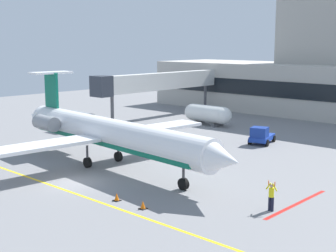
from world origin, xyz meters
TOP-DOWN VIEW (x-y plane):
  - ground at (0.00, -0.00)m, footprint 120.00×120.00m
  - jet_bridge_east at (-18.08, 27.47)m, footprint 2.40×23.53m
  - regional_jet at (-2.15, 5.06)m, footprint 28.90×22.01m
  - pushback_tractor at (2.57, 22.29)m, footprint 2.95×4.11m
  - fuel_tank at (-9.23, 28.02)m, footprint 7.39×2.28m
  - marshaller at (14.41, 4.75)m, footprint 0.83×0.34m
  - safety_cone_alpha at (8.12, -0.60)m, footprint 0.47×0.47m
  - safety_cone_bravo at (-4.48, 13.91)m, footprint 0.47×0.47m
  - safety_cone_charlie at (2.61, 12.36)m, footprint 0.47×0.47m
  - safety_cone_delta at (5.63, -0.68)m, footprint 0.47×0.47m

SIDE VIEW (x-z plane):
  - ground at x=0.00m, z-range -0.10..0.00m
  - safety_cone_alpha at x=8.12m, z-range -0.03..0.52m
  - safety_cone_bravo at x=-4.48m, z-range -0.03..0.52m
  - safety_cone_charlie at x=2.61m, z-range -0.03..0.52m
  - safety_cone_delta at x=5.63m, z-range -0.03..0.52m
  - pushback_tractor at x=2.57m, z-range -0.07..1.84m
  - marshaller at x=14.41m, z-range 0.02..1.99m
  - fuel_tank at x=-9.23m, z-range 0.15..2.74m
  - regional_jet at x=-2.15m, z-range -0.96..6.87m
  - jet_bridge_east at x=-18.08m, z-range 1.90..8.45m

